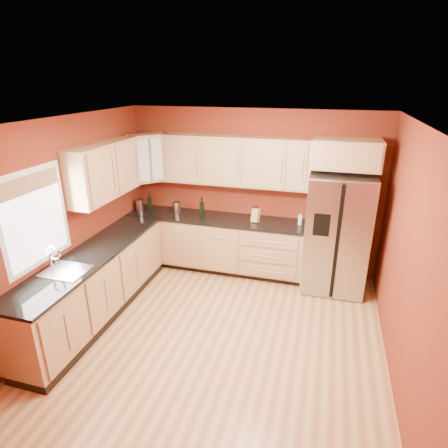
{
  "coord_description": "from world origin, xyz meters",
  "views": [
    {
      "loc": [
        1.13,
        -3.71,
        3.02
      ],
      "look_at": [
        -0.17,
        0.9,
        1.14
      ],
      "focal_mm": 30.0,
      "sensor_mm": 36.0,
      "label": 1
    }
  ],
  "objects_px": {
    "wine_bottle_a": "(150,202)",
    "knife_block": "(256,215)",
    "canister_left": "(177,208)",
    "soap_dispenser": "(300,219)",
    "refrigerator": "(337,233)"
  },
  "relations": [
    {
      "from": "refrigerator",
      "to": "canister_left",
      "type": "relative_size",
      "value": 8.93
    },
    {
      "from": "wine_bottle_a",
      "to": "canister_left",
      "type": "bearing_deg",
      "value": -0.84
    },
    {
      "from": "wine_bottle_a",
      "to": "knife_block",
      "type": "xyz_separation_m",
      "value": [
        1.82,
        -0.02,
        -0.05
      ]
    },
    {
      "from": "canister_left",
      "to": "soap_dispenser",
      "type": "distance_m",
      "value": 2.0
    },
    {
      "from": "refrigerator",
      "to": "soap_dispenser",
      "type": "bearing_deg",
      "value": 167.93
    },
    {
      "from": "refrigerator",
      "to": "knife_block",
      "type": "bearing_deg",
      "value": 177.25
    },
    {
      "from": "refrigerator",
      "to": "soap_dispenser",
      "type": "height_order",
      "value": "refrigerator"
    },
    {
      "from": "refrigerator",
      "to": "soap_dispenser",
      "type": "xyz_separation_m",
      "value": [
        -0.55,
        0.12,
        0.12
      ]
    },
    {
      "from": "soap_dispenser",
      "to": "canister_left",
      "type": "bearing_deg",
      "value": -178.7
    },
    {
      "from": "wine_bottle_a",
      "to": "knife_block",
      "type": "relative_size",
      "value": 1.48
    },
    {
      "from": "wine_bottle_a",
      "to": "soap_dispenser",
      "type": "relative_size",
      "value": 1.75
    },
    {
      "from": "canister_left",
      "to": "wine_bottle_a",
      "type": "distance_m",
      "value": 0.49
    },
    {
      "from": "knife_block",
      "to": "soap_dispenser",
      "type": "xyz_separation_m",
      "value": [
        0.68,
        0.06,
        -0.02
      ]
    },
    {
      "from": "refrigerator",
      "to": "wine_bottle_a",
      "type": "height_order",
      "value": "refrigerator"
    },
    {
      "from": "knife_block",
      "to": "wine_bottle_a",
      "type": "bearing_deg",
      "value": -165.1
    }
  ]
}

